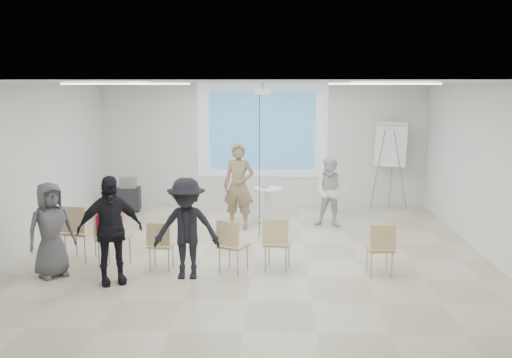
{
  "coord_description": "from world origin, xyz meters",
  "views": [
    {
      "loc": [
        0.43,
        -9.49,
        2.96
      ],
      "look_at": [
        0.0,
        0.8,
        1.25
      ],
      "focal_mm": 40.0,
      "sensor_mm": 36.0,
      "label": 1
    }
  ],
  "objects_px": {
    "laptop": "(161,243)",
    "audience_outer": "(51,224)",
    "chair_right_inner": "(277,240)",
    "av_cart": "(129,196)",
    "audience_mid": "(187,222)",
    "chair_left_mid": "(112,233)",
    "chair_far_left": "(77,228)",
    "chair_left_inner": "(160,242)",
    "chair_center": "(231,242)",
    "flipchart_easel": "(391,145)",
    "chair_right_far": "(381,245)",
    "audience_left": "(109,222)",
    "player_right": "(331,188)",
    "player_left": "(239,180)",
    "pedestal_table": "(267,203)"
  },
  "relations": [
    {
      "from": "laptop",
      "to": "audience_outer",
      "type": "relative_size",
      "value": 0.18
    },
    {
      "from": "chair_right_inner",
      "to": "av_cart",
      "type": "xyz_separation_m",
      "value": [
        -3.52,
        4.27,
        -0.15
      ]
    },
    {
      "from": "audience_mid",
      "to": "av_cart",
      "type": "bearing_deg",
      "value": 113.69
    },
    {
      "from": "chair_left_mid",
      "to": "av_cart",
      "type": "bearing_deg",
      "value": 108.81
    },
    {
      "from": "chair_far_left",
      "to": "chair_left_inner",
      "type": "height_order",
      "value": "chair_far_left"
    },
    {
      "from": "chair_center",
      "to": "flipchart_easel",
      "type": "xyz_separation_m",
      "value": [
        3.41,
        5.01,
        1.01
      ]
    },
    {
      "from": "chair_right_far",
      "to": "audience_left",
      "type": "distance_m",
      "value": 4.15
    },
    {
      "from": "chair_right_inner",
      "to": "audience_outer",
      "type": "bearing_deg",
      "value": -164.4
    },
    {
      "from": "audience_outer",
      "to": "chair_left_inner",
      "type": "bearing_deg",
      "value": -29.84
    },
    {
      "from": "audience_left",
      "to": "laptop",
      "type": "bearing_deg",
      "value": 22.26
    },
    {
      "from": "player_right",
      "to": "chair_center",
      "type": "bearing_deg",
      "value": -105.73
    },
    {
      "from": "audience_left",
      "to": "av_cart",
      "type": "height_order",
      "value": "audience_left"
    },
    {
      "from": "audience_mid",
      "to": "flipchart_easel",
      "type": "bearing_deg",
      "value": 51.13
    },
    {
      "from": "chair_far_left",
      "to": "chair_right_far",
      "type": "xyz_separation_m",
      "value": [
        4.99,
        -0.59,
        -0.07
      ]
    },
    {
      "from": "chair_left_mid",
      "to": "chair_far_left",
      "type": "bearing_deg",
      "value": 159.02
    },
    {
      "from": "chair_left_inner",
      "to": "chair_right_far",
      "type": "bearing_deg",
      "value": 0.48
    },
    {
      "from": "flipchart_easel",
      "to": "player_left",
      "type": "bearing_deg",
      "value": -126.07
    },
    {
      "from": "audience_mid",
      "to": "flipchart_easel",
      "type": "distance_m",
      "value": 6.68
    },
    {
      "from": "av_cart",
      "to": "audience_mid",
      "type": "bearing_deg",
      "value": -71.53
    },
    {
      "from": "player_right",
      "to": "audience_outer",
      "type": "bearing_deg",
      "value": -129.16
    },
    {
      "from": "pedestal_table",
      "to": "chair_center",
      "type": "relative_size",
      "value": 0.91
    },
    {
      "from": "flipchart_easel",
      "to": "chair_left_inner",
      "type": "bearing_deg",
      "value": -110.52
    },
    {
      "from": "player_left",
      "to": "chair_left_mid",
      "type": "bearing_deg",
      "value": -112.56
    },
    {
      "from": "chair_far_left",
      "to": "audience_mid",
      "type": "xyz_separation_m",
      "value": [
        1.99,
        -0.79,
        0.32
      ]
    },
    {
      "from": "player_right",
      "to": "audience_outer",
      "type": "distance_m",
      "value": 5.7
    },
    {
      "from": "player_left",
      "to": "flipchart_easel",
      "type": "bearing_deg",
      "value": 43.84
    },
    {
      "from": "chair_center",
      "to": "chair_right_far",
      "type": "height_order",
      "value": "chair_center"
    },
    {
      "from": "chair_left_inner",
      "to": "laptop",
      "type": "relative_size",
      "value": 2.73
    },
    {
      "from": "chair_far_left",
      "to": "av_cart",
      "type": "height_order",
      "value": "chair_far_left"
    },
    {
      "from": "pedestal_table",
      "to": "chair_right_far",
      "type": "height_order",
      "value": "chair_right_far"
    },
    {
      "from": "chair_left_inner",
      "to": "audience_left",
      "type": "height_order",
      "value": "audience_left"
    },
    {
      "from": "chair_right_inner",
      "to": "laptop",
      "type": "distance_m",
      "value": 1.86
    },
    {
      "from": "player_left",
      "to": "chair_left_inner",
      "type": "height_order",
      "value": "player_left"
    },
    {
      "from": "chair_center",
      "to": "chair_right_far",
      "type": "bearing_deg",
      "value": 22.94
    },
    {
      "from": "pedestal_table",
      "to": "chair_right_far",
      "type": "relative_size",
      "value": 0.93
    },
    {
      "from": "chair_center",
      "to": "audience_left",
      "type": "relative_size",
      "value": 0.46
    },
    {
      "from": "laptop",
      "to": "audience_outer",
      "type": "distance_m",
      "value": 1.73
    },
    {
      "from": "audience_left",
      "to": "audience_mid",
      "type": "distance_m",
      "value": 1.14
    },
    {
      "from": "chair_far_left",
      "to": "chair_left_inner",
      "type": "distance_m",
      "value": 1.58
    },
    {
      "from": "player_right",
      "to": "flipchart_easel",
      "type": "relative_size",
      "value": 0.8
    },
    {
      "from": "player_right",
      "to": "chair_left_mid",
      "type": "height_order",
      "value": "player_right"
    },
    {
      "from": "pedestal_table",
      "to": "audience_outer",
      "type": "height_order",
      "value": "audience_outer"
    },
    {
      "from": "audience_mid",
      "to": "audience_outer",
      "type": "distance_m",
      "value": 2.11
    },
    {
      "from": "chair_center",
      "to": "chair_far_left",
      "type": "bearing_deg",
      "value": -167.78
    },
    {
      "from": "pedestal_table",
      "to": "flipchart_easel",
      "type": "bearing_deg",
      "value": 28.73
    },
    {
      "from": "audience_mid",
      "to": "laptop",
      "type": "bearing_deg",
      "value": 138.13
    },
    {
      "from": "chair_right_inner",
      "to": "av_cart",
      "type": "distance_m",
      "value": 5.53
    },
    {
      "from": "laptop",
      "to": "audience_outer",
      "type": "xyz_separation_m",
      "value": [
        -1.63,
        -0.42,
        0.4
      ]
    },
    {
      "from": "player_right",
      "to": "chair_far_left",
      "type": "height_order",
      "value": "player_right"
    },
    {
      "from": "audience_mid",
      "to": "audience_outer",
      "type": "height_order",
      "value": "audience_mid"
    }
  ]
}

